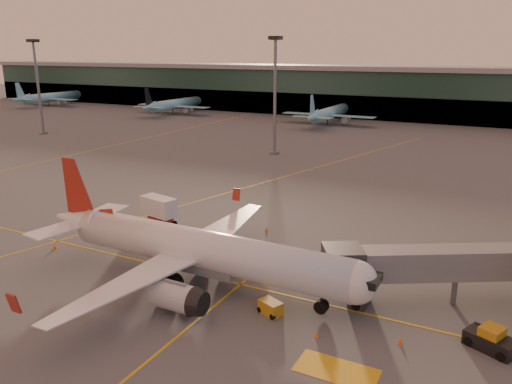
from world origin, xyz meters
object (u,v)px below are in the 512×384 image
at_px(catering_truck, 159,210).
at_px(pushback_tug, 491,340).
at_px(gpu_cart, 270,308).
at_px(main_airplane, 194,250).

relative_size(catering_truck, pushback_tug, 1.29).
relative_size(catering_truck, gpu_cart, 2.20).
bearing_deg(catering_truck, gpu_cart, -19.04).
relative_size(main_airplane, catering_truck, 6.85).
distance_m(main_airplane, catering_truck, 18.59).
distance_m(catering_truck, gpu_cart, 27.28).
bearing_deg(catering_truck, main_airplane, -28.80).
bearing_deg(catering_truck, pushback_tug, -2.97).
bearing_deg(main_airplane, gpu_cart, -11.56).
distance_m(main_airplane, gpu_cart, 9.98).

